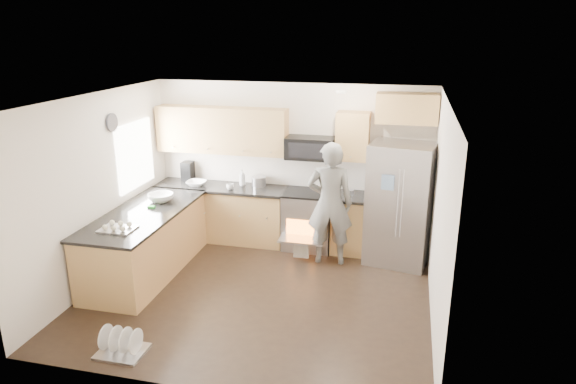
% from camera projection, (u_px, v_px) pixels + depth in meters
% --- Properties ---
extents(ground, '(4.50, 4.50, 0.00)m').
position_uv_depth(ground, '(258.00, 293.00, 6.91)').
color(ground, black).
rests_on(ground, ground).
extents(room_shell, '(4.54, 4.04, 2.62)m').
position_uv_depth(room_shell, '(253.00, 173.00, 6.42)').
color(room_shell, white).
rests_on(room_shell, ground).
extents(back_cabinet_run, '(4.45, 0.64, 2.50)m').
position_uv_depth(back_cabinet_run, '(253.00, 185.00, 8.37)').
color(back_cabinet_run, tan).
rests_on(back_cabinet_run, ground).
extents(peninsula, '(0.96, 2.36, 1.04)m').
position_uv_depth(peninsula, '(146.00, 242.00, 7.39)').
color(peninsula, tan).
rests_on(peninsula, ground).
extents(stove_range, '(0.76, 0.97, 1.79)m').
position_uv_depth(stove_range, '(308.00, 207.00, 8.20)').
color(stove_range, '#B7B7BC').
rests_on(stove_range, ground).
extents(refrigerator, '(1.01, 0.84, 1.84)m').
position_uv_depth(refrigerator, '(399.00, 204.00, 7.59)').
color(refrigerator, '#B7B7BC').
rests_on(refrigerator, ground).
extents(person, '(0.73, 0.52, 1.87)m').
position_uv_depth(person, '(330.00, 204.00, 7.57)').
color(person, slate).
rests_on(person, ground).
extents(dish_rack, '(0.51, 0.41, 0.32)m').
position_uv_depth(dish_rack, '(122.00, 346.00, 5.62)').
color(dish_rack, '#B7B7BC').
rests_on(dish_rack, ground).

